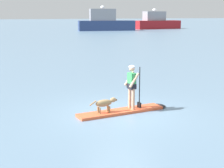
% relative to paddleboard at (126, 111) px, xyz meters
% --- Properties ---
extents(ground_plane, '(400.00, 400.00, 0.00)m').
position_rel_paddleboard_xyz_m(ground_plane, '(-0.23, -0.03, -0.05)').
color(ground_plane, slate).
extents(paddleboard, '(3.71, 1.15, 0.10)m').
position_rel_paddleboard_xyz_m(paddleboard, '(0.00, 0.00, 0.00)').
color(paddleboard, '#E55933').
rests_on(paddleboard, ground_plane).
extents(person_paddler, '(0.64, 0.53, 1.66)m').
position_rel_paddleboard_xyz_m(person_paddler, '(0.24, 0.04, 1.01)').
color(person_paddler, tan).
rests_on(person_paddler, paddleboard).
extents(dog, '(1.11, 0.31, 0.53)m').
position_rel_paddleboard_xyz_m(dog, '(-0.87, -0.13, 0.40)').
color(dog, '#997A51').
rests_on(dog, paddleboard).
extents(moored_boat_center, '(12.02, 4.06, 5.14)m').
position_rel_paddleboard_xyz_m(moored_boat_center, '(17.76, 57.44, 1.64)').
color(moored_boat_center, navy).
rests_on(moored_boat_center, ground_plane).
extents(moored_boat_far_port, '(10.98, 4.03, 4.65)m').
position_rel_paddleboard_xyz_m(moored_boat_far_port, '(31.57, 61.55, 1.46)').
color(moored_boat_far_port, maroon).
rests_on(moored_boat_far_port, ground_plane).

